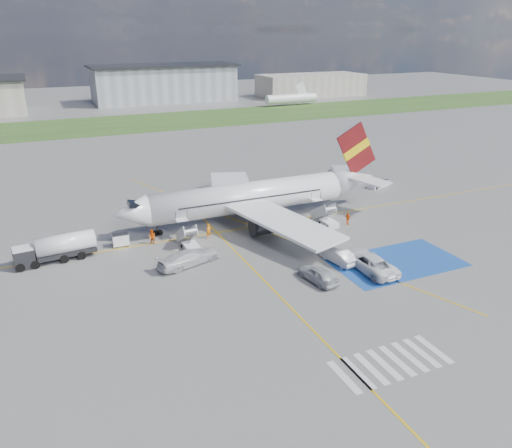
% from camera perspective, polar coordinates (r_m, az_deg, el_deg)
% --- Properties ---
extents(ground, '(400.00, 400.00, 0.00)m').
position_cam_1_polar(ground, '(54.31, 4.85, -4.57)').
color(ground, '#60605E').
rests_on(ground, ground).
extents(grass_strip, '(400.00, 30.00, 0.01)m').
position_cam_1_polar(grass_strip, '(141.66, -14.21, 11.08)').
color(grass_strip, '#2D4C1E').
rests_on(grass_strip, ground).
extents(taxiway_line_main, '(120.00, 0.20, 0.01)m').
position_cam_1_polar(taxiway_line_main, '(64.16, -0.28, -0.30)').
color(taxiway_line_main, gold).
rests_on(taxiway_line_main, ground).
extents(taxiway_line_cross, '(0.20, 60.00, 0.01)m').
position_cam_1_polar(taxiway_line_cross, '(44.53, 5.36, -10.85)').
color(taxiway_line_cross, gold).
rests_on(taxiway_line_cross, ground).
extents(taxiway_line_diag, '(20.71, 56.45, 0.01)m').
position_cam_1_polar(taxiway_line_diag, '(64.16, -0.28, -0.30)').
color(taxiway_line_diag, gold).
rests_on(taxiway_line_diag, ground).
extents(staging_box, '(14.00, 8.00, 0.01)m').
position_cam_1_polar(staging_box, '(56.61, 15.77, -4.22)').
color(staging_box, '#184595').
rests_on(staging_box, ground).
extents(crosswalk, '(9.00, 4.00, 0.01)m').
position_cam_1_polar(crosswalk, '(40.71, 15.14, -15.04)').
color(crosswalk, silver).
rests_on(crosswalk, ground).
extents(terminal_centre, '(48.00, 18.00, 12.00)m').
position_cam_1_polar(terminal_centre, '(183.82, -10.45, 15.47)').
color(terminal_centre, gray).
rests_on(terminal_centre, ground).
extents(terminal_east, '(40.00, 16.00, 8.00)m').
position_cam_1_polar(terminal_east, '(198.22, 6.29, 15.51)').
color(terminal_east, gray).
rests_on(terminal_east, ground).
extents(airliner, '(36.81, 32.95, 11.92)m').
position_cam_1_polar(airliner, '(65.30, 0.22, 3.25)').
color(airliner, white).
rests_on(airliner, ground).
extents(airstairs_fwd, '(1.90, 5.20, 3.60)m').
position_cam_1_polar(airstairs_fwd, '(58.07, -7.57, -2.23)').
color(airstairs_fwd, white).
rests_on(airstairs_fwd, ground).
extents(airstairs_aft, '(1.90, 5.20, 3.60)m').
position_cam_1_polar(airstairs_aft, '(65.20, 8.16, 0.42)').
color(airstairs_aft, white).
rests_on(airstairs_aft, ground).
extents(fuel_tanker, '(8.62, 3.11, 2.88)m').
position_cam_1_polar(fuel_tanker, '(58.61, -21.90, -2.82)').
color(fuel_tanker, black).
rests_on(fuel_tanker, ground).
extents(gpu_cart, '(1.85, 1.22, 1.53)m').
position_cam_1_polar(gpu_cart, '(60.37, -15.21, -1.82)').
color(gpu_cart, white).
rests_on(gpu_cart, ground).
extents(belt_loader, '(4.93, 3.01, 1.43)m').
position_cam_1_polar(belt_loader, '(83.13, 13.88, 4.42)').
color(belt_loader, white).
rests_on(belt_loader, ground).
extents(car_silver_a, '(2.69, 5.07, 1.64)m').
position_cam_1_polar(car_silver_a, '(50.55, 7.10, -5.70)').
color(car_silver_a, '#A7A9AE').
rests_on(car_silver_a, ground).
extents(car_silver_b, '(2.34, 4.82, 1.52)m').
position_cam_1_polar(car_silver_b, '(54.85, 9.38, -3.64)').
color(car_silver_b, silver).
rests_on(car_silver_b, ground).
extents(van_white_a, '(2.92, 6.17, 2.30)m').
position_cam_1_polar(van_white_a, '(53.94, 12.74, -3.89)').
color(van_white_a, white).
rests_on(van_white_a, ground).
extents(van_white_b, '(5.98, 3.81, 2.18)m').
position_cam_1_polar(van_white_b, '(54.07, -7.60, -3.53)').
color(van_white_b, silver).
rests_on(van_white_b, ground).
extents(crew_fwd, '(0.76, 0.61, 1.82)m').
position_cam_1_polar(crew_fwd, '(60.63, -5.42, -0.80)').
color(crew_fwd, orange).
rests_on(crew_fwd, ground).
extents(crew_nose, '(1.12, 1.14, 1.85)m').
position_cam_1_polar(crew_nose, '(59.87, -11.78, -1.45)').
color(crew_nose, '#F35D0C').
rests_on(crew_nose, ground).
extents(crew_aft, '(0.73, 1.07, 1.68)m').
position_cam_1_polar(crew_aft, '(65.64, 10.45, 0.62)').
color(crew_aft, orange).
rests_on(crew_aft, ground).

